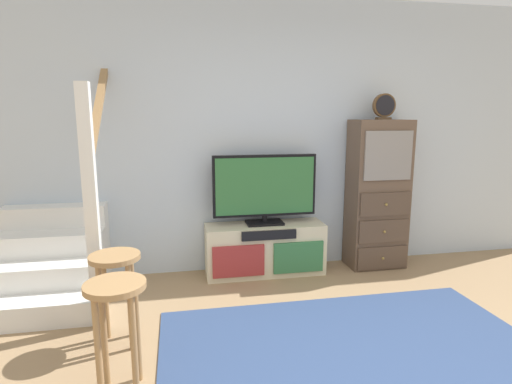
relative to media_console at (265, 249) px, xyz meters
name	(u,v)px	position (x,y,z in m)	size (l,w,h in m)	color
back_wall	(289,137)	(0.30, 0.27, 1.10)	(6.40, 0.12, 2.70)	silver
area_rug	(361,360)	(0.30, -1.59, -0.25)	(2.60, 1.80, 0.01)	navy
media_console	(265,249)	(0.00, 0.00, 0.00)	(1.18, 0.38, 0.51)	beige
television	(265,188)	(0.00, 0.02, 0.62)	(1.02, 0.22, 0.69)	black
side_cabinet	(378,195)	(1.19, 0.01, 0.51)	(0.58, 0.38, 1.53)	brown
desk_clock	(384,107)	(1.20, 0.00, 1.40)	(0.23, 0.08, 0.25)	#4C3823
staircase	(57,249)	(-1.94, 0.01, 0.12)	(1.00, 1.36, 2.20)	white
bar_stool_near	(117,311)	(-1.19, -1.61, 0.25)	(0.34, 0.34, 0.67)	#A37A4C
bar_stool_far	(116,277)	(-1.27, -1.07, 0.24)	(0.34, 0.34, 0.65)	#A37A4C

